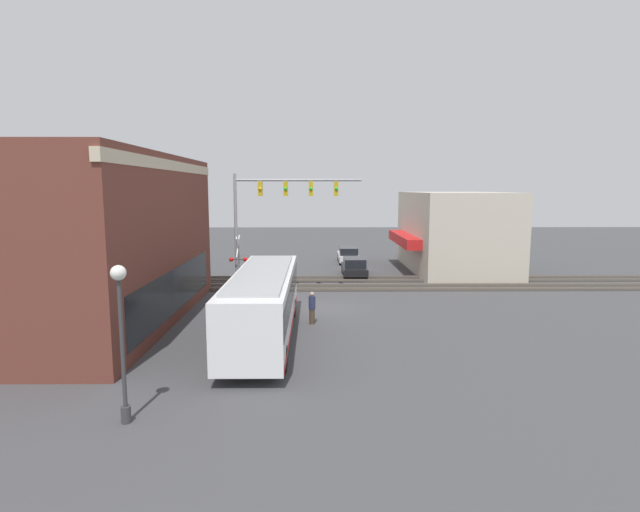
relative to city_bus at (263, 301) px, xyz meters
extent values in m
plane|color=#424244|center=(5.63, -2.80, -1.73)|extent=(120.00, 120.00, 0.00)
cube|color=brown|center=(2.91, 9.04, 2.49)|extent=(16.45, 8.68, 8.44)
cube|color=beige|center=(2.91, 4.85, 6.16)|extent=(16.65, 0.36, 0.50)
cube|color=black|center=(2.91, 4.75, -0.03)|extent=(13.82, 0.12, 2.20)
cube|color=beige|center=(19.10, -13.88, 1.51)|extent=(13.16, 7.16, 6.47)
cube|color=red|center=(19.10, -9.75, 0.87)|extent=(9.21, 1.20, 0.80)
cube|color=white|center=(0.01, 0.00, -0.02)|extent=(11.96, 2.55, 2.58)
cube|color=black|center=(0.01, 0.00, 0.37)|extent=(11.72, 2.59, 1.08)
cube|color=#B21E1E|center=(0.01, 0.00, -1.13)|extent=(11.72, 2.58, 0.24)
cube|color=#A5A8AA|center=(0.01, 0.00, 1.33)|extent=(10.16, 2.17, 0.12)
cylinder|color=black|center=(3.79, 0.00, -1.23)|extent=(1.00, 2.57, 1.00)
cylinder|color=black|center=(-4.17, 0.00, -1.23)|extent=(1.00, 2.57, 1.00)
cylinder|color=gray|center=(9.75, 2.71, 2.12)|extent=(0.20, 0.20, 7.70)
cylinder|color=gray|center=(9.75, -1.28, 5.57)|extent=(0.16, 7.99, 0.16)
cube|color=gold|center=(9.75, 1.11, 5.02)|extent=(0.30, 0.27, 0.90)
sphere|color=yellow|center=(9.59, 1.11, 5.02)|extent=(0.20, 0.20, 0.20)
cube|color=gold|center=(9.75, -0.48, 5.02)|extent=(0.30, 0.27, 0.90)
sphere|color=green|center=(9.59, -0.48, 5.02)|extent=(0.20, 0.20, 0.20)
cube|color=gold|center=(9.75, -2.08, 5.02)|extent=(0.30, 0.27, 0.90)
sphere|color=green|center=(9.59, -2.08, 5.02)|extent=(0.20, 0.20, 0.20)
cube|color=gold|center=(9.75, -3.68, 5.02)|extent=(0.30, 0.27, 0.90)
sphere|color=green|center=(9.59, -3.68, 5.02)|extent=(0.20, 0.20, 0.20)
cylinder|color=gray|center=(9.42, 2.54, 0.07)|extent=(0.14, 0.14, 3.60)
cube|color=white|center=(9.42, 2.54, 1.37)|extent=(1.41, 0.06, 1.41)
cube|color=white|center=(9.42, 2.54, 1.37)|extent=(1.41, 0.06, 1.41)
cylinder|color=#38383A|center=(9.42, 2.54, 0.57)|extent=(0.08, 0.90, 0.08)
sphere|color=red|center=(9.37, 2.09, 0.57)|extent=(0.28, 0.28, 0.28)
sphere|color=red|center=(9.37, 2.99, 0.57)|extent=(0.28, 0.28, 0.28)
cylinder|color=#38383A|center=(-8.23, 3.17, -1.48)|extent=(0.28, 0.28, 0.50)
cylinder|color=#38383A|center=(-8.23, 3.17, 0.38)|extent=(0.12, 0.12, 4.21)
sphere|color=white|center=(-8.23, 3.17, 2.70)|extent=(0.44, 0.44, 0.44)
cube|color=#332D28|center=(11.63, -2.80, -1.71)|extent=(2.60, 60.00, 0.03)
cube|color=#6B6056|center=(10.91, -2.80, -1.65)|extent=(0.07, 60.00, 0.15)
cube|color=#6B6056|center=(12.35, -2.80, -1.65)|extent=(0.07, 60.00, 0.15)
cube|color=#332D28|center=(14.83, -2.80, -1.71)|extent=(2.60, 60.00, 0.03)
cube|color=#6B6056|center=(14.11, -2.80, -1.65)|extent=(0.07, 60.00, 0.15)
cube|color=#6B6056|center=(15.55, -2.80, -1.65)|extent=(0.07, 60.00, 0.15)
cube|color=black|center=(16.40, -5.40, -1.21)|extent=(4.35, 1.80, 0.53)
cube|color=black|center=(16.18, -5.40, -0.62)|extent=(2.39, 1.62, 0.65)
cylinder|color=black|center=(17.75, -5.40, -1.41)|extent=(0.64, 1.82, 0.64)
cylinder|color=black|center=(15.05, -5.40, -1.41)|extent=(0.64, 1.82, 0.64)
cube|color=silver|center=(23.65, -5.40, -1.21)|extent=(4.69, 1.80, 0.53)
cube|color=black|center=(23.41, -5.40, -0.62)|extent=(2.58, 1.62, 0.64)
cylinder|color=black|center=(25.10, -5.40, -1.41)|extent=(0.64, 1.82, 0.64)
cylinder|color=black|center=(22.19, -5.40, -1.41)|extent=(0.64, 1.82, 0.64)
cylinder|color=#2D3351|center=(9.64, 2.33, -1.31)|extent=(0.28, 0.28, 0.83)
cylinder|color=#262D4C|center=(9.64, 2.33, -0.55)|extent=(0.34, 0.34, 0.69)
sphere|color=tan|center=(9.64, 2.33, -0.10)|extent=(0.22, 0.22, 0.22)
cylinder|color=#473828|center=(2.42, -2.18, -1.34)|extent=(0.28, 0.28, 0.78)
cylinder|color=#262D4C|center=(2.42, -2.18, -0.62)|extent=(0.34, 0.34, 0.65)
sphere|color=tan|center=(2.42, -2.18, -0.19)|extent=(0.21, 0.21, 0.21)
camera|label=1|loc=(-22.03, -2.33, 5.04)|focal=28.00mm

